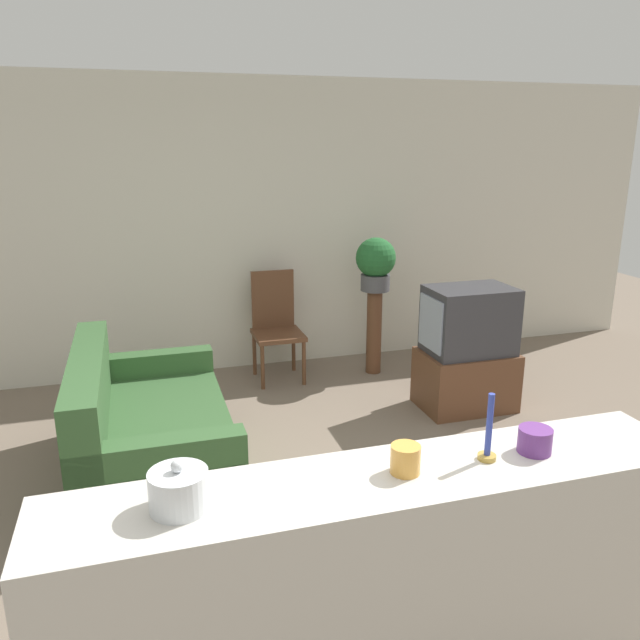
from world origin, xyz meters
TOP-DOWN VIEW (x-y plane):
  - ground_plane at (0.00, 0.00)m, footprint 14.00×14.00m
  - wall_back at (0.00, 3.43)m, footprint 9.00×0.06m
  - couch at (-0.82, 1.53)m, footprint 0.95×1.64m
  - tv_stand at (1.73, 1.90)m, footprint 0.74×0.51m
  - television at (1.72, 1.90)m, footprint 0.69×0.46m
  - wooden_chair at (0.39, 3.03)m, footprint 0.44×0.44m
  - plant_stand at (1.30, 2.88)m, footprint 0.14×0.14m
  - potted_plant at (1.30, 2.88)m, footprint 0.37×0.37m
  - foreground_counter at (0.00, -0.51)m, footprint 2.45×0.44m
  - decorative_bowl at (-0.72, -0.51)m, footprint 0.20×0.20m
  - candle_jar at (0.08, -0.51)m, footprint 0.11×0.11m
  - candlestick at (0.42, -0.51)m, footprint 0.07×0.07m
  - coffee_tin at (0.62, -0.51)m, footprint 0.13×0.13m

SIDE VIEW (x-z plane):
  - ground_plane at x=0.00m, z-range 0.00..0.00m
  - tv_stand at x=1.73m, z-range 0.00..0.48m
  - couch at x=-0.82m, z-range -0.14..0.72m
  - plant_stand at x=1.30m, z-range 0.00..0.80m
  - foreground_counter at x=0.00m, z-range 0.00..0.97m
  - wooden_chair at x=0.39m, z-range 0.04..1.03m
  - television at x=1.72m, z-range 0.48..1.02m
  - coffee_tin at x=0.62m, z-range 0.97..1.07m
  - candle_jar at x=0.08m, z-range 0.97..1.08m
  - decorative_bowl at x=-0.72m, z-range 0.95..1.13m
  - candlestick at x=0.42m, z-range 0.93..1.19m
  - potted_plant at x=1.30m, z-range 0.82..1.31m
  - wall_back at x=0.00m, z-range 0.00..2.70m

